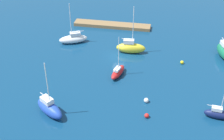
% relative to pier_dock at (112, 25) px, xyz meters
% --- Properties ---
extents(water, '(160.00, 160.00, 0.00)m').
position_rel_pier_dock_xyz_m(water, '(-4.25, 15.00, -0.42)').
color(water, navy).
rests_on(water, ground).
extents(pier_dock, '(19.96, 3.10, 0.84)m').
position_rel_pier_dock_xyz_m(pier_dock, '(0.00, 0.00, 0.00)').
color(pier_dock, olive).
rests_on(pier_dock, ground).
extents(sailboat_white_mid_basin, '(6.99, 4.92, 9.75)m').
position_rel_pier_dock_xyz_m(sailboat_white_mid_basin, '(7.35, 10.50, 0.65)').
color(sailboat_white_mid_basin, white).
rests_on(sailboat_white_mid_basin, water).
extents(sailboat_yellow_near_pier, '(6.60, 2.47, 10.91)m').
position_rel_pier_dock_xyz_m(sailboat_yellow_near_pier, '(-6.60, 12.82, 0.91)').
color(sailboat_yellow_near_pier, yellow).
rests_on(sailboat_yellow_near_pier, water).
extents(sailboat_red_outer_mooring, '(2.82, 5.45, 8.37)m').
position_rel_pier_dock_xyz_m(sailboat_red_outer_mooring, '(-5.33, 22.38, 0.41)').
color(sailboat_red_outer_mooring, red).
rests_on(sailboat_red_outer_mooring, water).
extents(sailboat_green_inner_mooring, '(3.83, 6.81, 10.68)m').
position_rel_pier_dock_xyz_m(sailboat_green_inner_mooring, '(-26.86, 11.08, 1.01)').
color(sailboat_green_inner_mooring, '#19724C').
rests_on(sailboat_green_inner_mooring, water).
extents(sailboat_blue_by_breakwater, '(6.36, 5.37, 10.16)m').
position_rel_pier_dock_xyz_m(sailboat_blue_by_breakwater, '(3.93, 35.91, 0.84)').
color(sailboat_blue_by_breakwater, '#2347B2').
rests_on(sailboat_blue_by_breakwater, water).
extents(sailboat_navy_lone_south, '(4.70, 1.88, 7.10)m').
position_rel_pier_dock_xyz_m(sailboat_navy_lone_south, '(-23.63, 31.81, 0.45)').
color(sailboat_navy_lone_south, '#141E4C').
rests_on(sailboat_navy_lone_south, water).
extents(mooring_buoy_yellow, '(0.73, 0.73, 0.73)m').
position_rel_pier_dock_xyz_m(mooring_buoy_yellow, '(-17.94, 15.54, -0.05)').
color(mooring_buoy_yellow, yellow).
rests_on(mooring_buoy_yellow, water).
extents(mooring_buoy_white, '(0.86, 0.86, 0.86)m').
position_rel_pier_dock_xyz_m(mooring_buoy_white, '(-11.68, 29.87, 0.01)').
color(mooring_buoy_white, white).
rests_on(mooring_buoy_white, water).
extents(mooring_buoy_red, '(0.78, 0.78, 0.78)m').
position_rel_pier_dock_xyz_m(mooring_buoy_red, '(-12.12, 33.86, -0.03)').
color(mooring_buoy_red, red).
rests_on(mooring_buoy_red, water).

